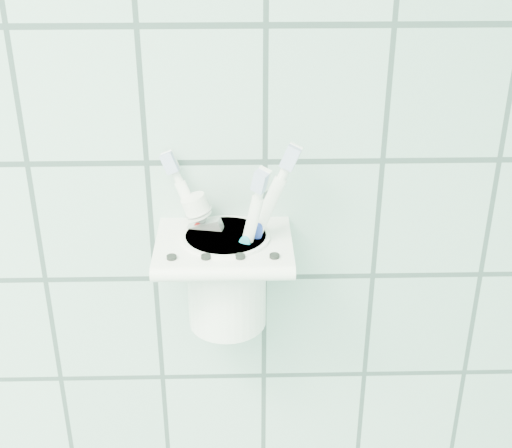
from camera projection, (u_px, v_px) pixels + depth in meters
holder_bracket at (224, 248)px, 0.69m from camera, size 0.13×0.11×0.04m
cup at (227, 276)px, 0.71m from camera, size 0.09×0.09×0.10m
toothbrush_pink at (236, 234)px, 0.70m from camera, size 0.07×0.04×0.18m
toothbrush_blue at (214, 231)px, 0.68m from camera, size 0.08×0.02×0.20m
toothbrush_orange at (229, 233)px, 0.70m from camera, size 0.04×0.05×0.18m
toothpaste_tube at (237, 243)px, 0.71m from camera, size 0.07×0.03×0.14m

